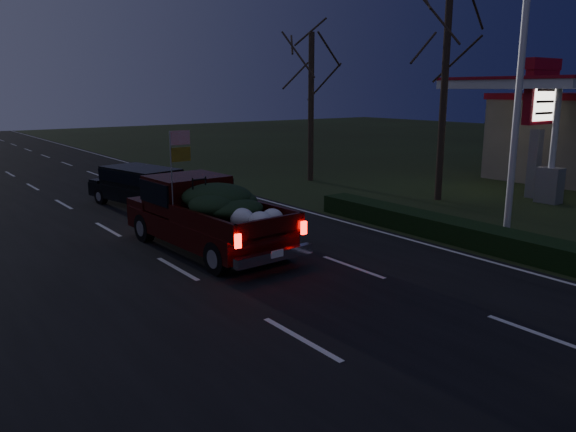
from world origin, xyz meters
TOP-DOWN VIEW (x-y plane):
  - ground at (0.00, 0.00)m, footprint 120.00×120.00m
  - road_asphalt at (0.00, 0.00)m, footprint 14.00×120.00m
  - hedge_row at (7.80, 3.00)m, footprint 1.00×10.00m
  - light_pole at (9.50, 2.00)m, footprint 0.50×0.90m
  - gas_price_pylon at (16.00, 4.99)m, footprint 2.00×0.41m
  - gas_canopy at (18.00, 6.00)m, footprint 7.10×6.10m
  - bare_tree_mid at (12.50, 7.00)m, footprint 3.60×3.60m
  - bare_tree_far at (11.50, 14.00)m, footprint 3.60×3.60m
  - pickup_truck at (1.46, 6.14)m, footprint 2.46×5.78m
  - lead_suv at (2.30, 12.92)m, footprint 2.60×4.52m

SIDE VIEW (x-z plane):
  - ground at x=0.00m, z-range 0.00..0.00m
  - road_asphalt at x=0.00m, z-range 0.00..0.02m
  - hedge_row at x=7.80m, z-range 0.00..0.60m
  - lead_suv at x=2.30m, z-range 0.31..1.53m
  - pickup_truck at x=1.46m, z-range -0.37..2.60m
  - gas_price_pylon at x=16.00m, z-range 0.98..6.56m
  - gas_canopy at x=18.00m, z-range 1.91..6.79m
  - bare_tree_far at x=11.50m, z-range 1.73..8.73m
  - light_pole at x=9.50m, z-range 0.90..10.06m
  - bare_tree_mid at x=12.50m, z-range 2.10..10.60m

